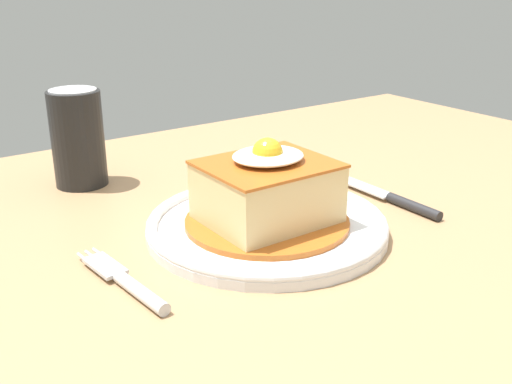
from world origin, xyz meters
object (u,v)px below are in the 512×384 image
Objects in this scene: main_plate at (267,225)px; fork at (128,283)px; soda_can at (78,138)px; knife at (398,200)px.

fork is (-0.17, -0.03, -0.00)m from main_plate.
main_plate reaches higher than fork.
soda_can reaches higher than main_plate.
knife is (0.34, -0.00, 0.00)m from fork.
fork is at bearing 179.89° from knife.
soda_can is (-0.28, 0.29, 0.06)m from knife.
fork is 0.86× the size of knife.
knife is at bearing -0.11° from fork.
main_plate is at bearing 171.14° from knife.
main_plate reaches higher than knife.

